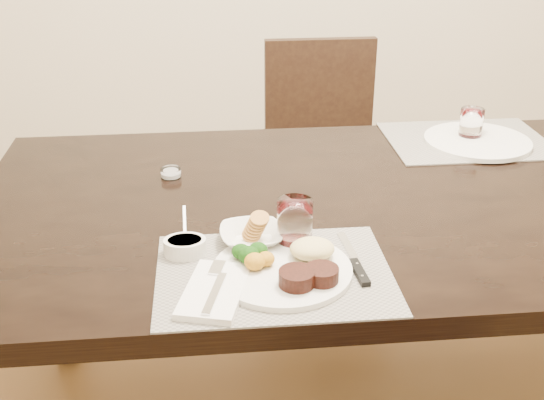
{
  "coord_description": "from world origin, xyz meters",
  "views": [
    {
      "loc": [
        -0.43,
        -1.46,
        1.47
      ],
      "look_at": [
        -0.3,
        -0.14,
        0.82
      ],
      "focal_mm": 45.0,
      "sensor_mm": 36.0,
      "label": 1
    }
  ],
  "objects": [
    {
      "name": "wine_glass_far",
      "position": [
        0.33,
        0.34,
        0.8
      ],
      "size": [
        0.07,
        0.07,
        0.09
      ],
      "rotation": [
        0.0,
        0.0,
        0.25
      ],
      "color": "white",
      "rests_on": "placemat_far"
    },
    {
      "name": "wine_glass_near",
      "position": [
        -0.26,
        -0.22,
        0.8
      ],
      "size": [
        0.07,
        0.07,
        0.1
      ],
      "rotation": [
        0.0,
        0.0,
        0.2
      ],
      "color": "white",
      "rests_on": "placemat_near"
    },
    {
      "name": "steak_knife",
      "position": [
        -0.15,
        -0.33,
        0.76
      ],
      "size": [
        0.03,
        0.21,
        0.01
      ],
      "rotation": [
        0.0,
        0.0,
        0.08
      ],
      "color": "silver",
      "rests_on": "placemat_near"
    },
    {
      "name": "placemat_far",
      "position": [
        0.32,
        0.34,
        0.75
      ],
      "size": [
        0.46,
        0.34,
        0.0
      ],
      "primitive_type": "cube",
      "color": "gray",
      "rests_on": "dining_table"
    },
    {
      "name": "salt_cellar",
      "position": [
        -0.53,
        0.16,
        0.76
      ],
      "size": [
        0.05,
        0.05,
        0.02
      ],
      "rotation": [
        0.0,
        0.0,
        0.38
      ],
      "color": "white",
      "rests_on": "dining_table"
    },
    {
      "name": "far_plate",
      "position": [
        0.34,
        0.31,
        0.76
      ],
      "size": [
        0.3,
        0.3,
        0.01
      ],
      "primitive_type": "cylinder",
      "color": "silver",
      "rests_on": "placemat_far"
    },
    {
      "name": "dinner_plate",
      "position": [
        -0.29,
        -0.33,
        0.77
      ],
      "size": [
        0.27,
        0.27,
        0.05
      ],
      "rotation": [
        0.0,
        0.0,
        0.09
      ],
      "color": "silver",
      "rests_on": "placemat_near"
    },
    {
      "name": "cracker_bowl",
      "position": [
        -0.35,
        -0.21,
        0.77
      ],
      "size": [
        0.14,
        0.14,
        0.06
      ],
      "rotation": [
        0.0,
        0.0,
        0.05
      ],
      "color": "silver",
      "rests_on": "placemat_near"
    },
    {
      "name": "placemat_near",
      "position": [
        -0.32,
        -0.33,
        0.75
      ],
      "size": [
        0.46,
        0.34,
        0.0
      ],
      "primitive_type": "cube",
      "color": "gray",
      "rests_on": "dining_table"
    },
    {
      "name": "dining_table",
      "position": [
        0.0,
        0.0,
        0.67
      ],
      "size": [
        2.0,
        1.0,
        0.75
      ],
      "color": "black",
      "rests_on": "ground"
    },
    {
      "name": "napkin_fork",
      "position": [
        -0.43,
        -0.39,
        0.76
      ],
      "size": [
        0.15,
        0.21,
        0.02
      ],
      "rotation": [
        0.0,
        0.0,
        -0.26
      ],
      "color": "white",
      "rests_on": "placemat_near"
    },
    {
      "name": "chair_far",
      "position": [
        0.0,
        0.93,
        0.5
      ],
      "size": [
        0.42,
        0.42,
        0.9
      ],
      "color": "black",
      "rests_on": "ground"
    },
    {
      "name": "sauce_ramekin",
      "position": [
        -0.49,
        -0.24,
        0.77
      ],
      "size": [
        0.09,
        0.13,
        0.07
      ],
      "rotation": [
        0.0,
        0.0,
        0.01
      ],
      "color": "silver",
      "rests_on": "placemat_near"
    }
  ]
}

